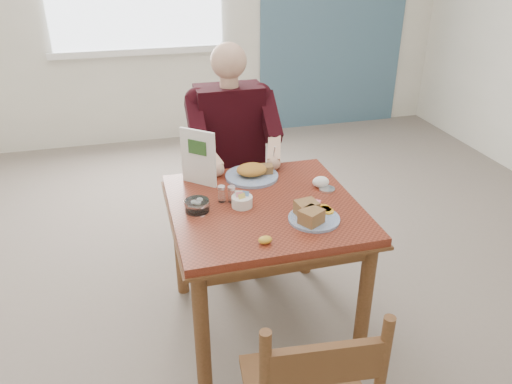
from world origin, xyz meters
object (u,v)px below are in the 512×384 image
object	(u,v)px
chair_far	(230,184)
diner	(232,141)
table	(264,223)
near_plate	(312,214)
far_plate	(253,172)

from	to	relation	value
chair_far	diner	distance (m)	0.34
table	diner	distance (m)	0.73
chair_far	near_plate	distance (m)	1.06
far_plate	diner	bearing A→B (deg)	93.21
chair_far	far_plate	size ratio (longest dim) A/B	2.97
near_plate	far_plate	bearing A→B (deg)	105.88
chair_far	far_plate	world-z (taller)	chair_far
near_plate	far_plate	size ratio (longest dim) A/B	0.98
diner	near_plate	world-z (taller)	diner
near_plate	diner	bearing A→B (deg)	100.41
diner	far_plate	bearing A→B (deg)	-86.79
table	near_plate	world-z (taller)	near_plate
table	diner	world-z (taller)	diner
table	chair_far	world-z (taller)	chair_far
far_plate	near_plate	bearing A→B (deg)	-74.12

